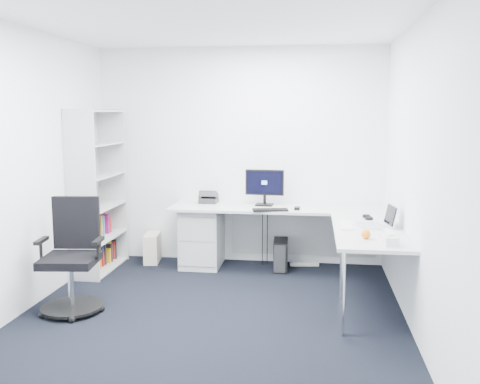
# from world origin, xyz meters

# --- Properties ---
(ground) EXTENTS (4.20, 4.20, 0.00)m
(ground) POSITION_xyz_m (0.00, 0.00, 0.00)
(ground) COLOR black
(ceiling) EXTENTS (4.20, 4.20, 0.00)m
(ceiling) POSITION_xyz_m (0.00, 0.00, 2.70)
(ceiling) COLOR white
(wall_back) EXTENTS (3.60, 0.02, 2.70)m
(wall_back) POSITION_xyz_m (0.00, 2.10, 1.35)
(wall_back) COLOR white
(wall_back) RESTS_ON ground
(wall_front) EXTENTS (3.60, 0.02, 2.70)m
(wall_front) POSITION_xyz_m (0.00, -2.10, 1.35)
(wall_front) COLOR white
(wall_front) RESTS_ON ground
(wall_left) EXTENTS (0.02, 4.20, 2.70)m
(wall_left) POSITION_xyz_m (-1.80, 0.00, 1.35)
(wall_left) COLOR white
(wall_left) RESTS_ON ground
(wall_right) EXTENTS (0.02, 4.20, 2.70)m
(wall_right) POSITION_xyz_m (1.80, 0.00, 1.35)
(wall_right) COLOR white
(wall_right) RESTS_ON ground
(l_desk) EXTENTS (2.66, 1.49, 0.78)m
(l_desk) POSITION_xyz_m (0.55, 1.40, 0.39)
(l_desk) COLOR #B9BBBB
(l_desk) RESTS_ON ground
(drawer_pedestal) EXTENTS (0.48, 0.59, 0.73)m
(drawer_pedestal) POSITION_xyz_m (-0.43, 1.80, 0.36)
(drawer_pedestal) COLOR #B9BBBB
(drawer_pedestal) RESTS_ON ground
(bookshelf) EXTENTS (0.38, 0.97, 1.93)m
(bookshelf) POSITION_xyz_m (-1.62, 1.45, 0.97)
(bookshelf) COLOR #B4B7B7
(bookshelf) RESTS_ON ground
(task_chair) EXTENTS (0.68, 0.68, 1.08)m
(task_chair) POSITION_xyz_m (-1.34, 0.07, 0.54)
(task_chair) COLOR black
(task_chair) RESTS_ON ground
(black_pc_tower) EXTENTS (0.18, 0.39, 0.37)m
(black_pc_tower) POSITION_xyz_m (0.55, 1.74, 0.19)
(black_pc_tower) COLOR black
(black_pc_tower) RESTS_ON ground
(beige_pc_tower) EXTENTS (0.22, 0.40, 0.36)m
(beige_pc_tower) POSITION_xyz_m (-1.09, 1.87, 0.18)
(beige_pc_tower) COLOR beige
(beige_pc_tower) RESTS_ON ground
(power_strip) EXTENTS (0.36, 0.11, 0.04)m
(power_strip) POSITION_xyz_m (0.84, 1.94, 0.02)
(power_strip) COLOR silver
(power_strip) RESTS_ON ground
(monitor) EXTENTS (0.48, 0.18, 0.45)m
(monitor) POSITION_xyz_m (0.34, 1.81, 1.00)
(monitor) COLOR black
(monitor) RESTS_ON l_desk
(black_keyboard) EXTENTS (0.43, 0.22, 0.02)m
(black_keyboard) POSITION_xyz_m (0.44, 1.47, 0.79)
(black_keyboard) COLOR black
(black_keyboard) RESTS_ON l_desk
(mouse) EXTENTS (0.07, 0.10, 0.03)m
(mouse) POSITION_xyz_m (0.75, 1.58, 0.79)
(mouse) COLOR black
(mouse) RESTS_ON l_desk
(desk_phone) EXTENTS (0.22, 0.22, 0.15)m
(desk_phone) POSITION_xyz_m (-0.36, 1.92, 0.85)
(desk_phone) COLOR #272729
(desk_phone) RESTS_ON l_desk
(laptop) EXTENTS (0.37, 0.36, 0.23)m
(laptop) POSITION_xyz_m (1.50, 0.74, 0.89)
(laptop) COLOR silver
(laptop) RESTS_ON l_desk
(white_keyboard) EXTENTS (0.14, 0.44, 0.01)m
(white_keyboard) POSITION_xyz_m (1.27, 0.74, 0.78)
(white_keyboard) COLOR silver
(white_keyboard) RESTS_ON l_desk
(headphones) EXTENTS (0.15, 0.21, 0.05)m
(headphones) POSITION_xyz_m (1.51, 1.16, 0.80)
(headphones) COLOR black
(headphones) RESTS_ON l_desk
(orange_fruit) EXTENTS (0.08, 0.08, 0.08)m
(orange_fruit) POSITION_xyz_m (1.40, 0.21, 0.82)
(orange_fruit) COLOR orange
(orange_fruit) RESTS_ON l_desk
(tissue_box) EXTENTS (0.15, 0.23, 0.07)m
(tissue_box) POSITION_xyz_m (1.58, 0.04, 0.81)
(tissue_box) COLOR silver
(tissue_box) RESTS_ON l_desk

